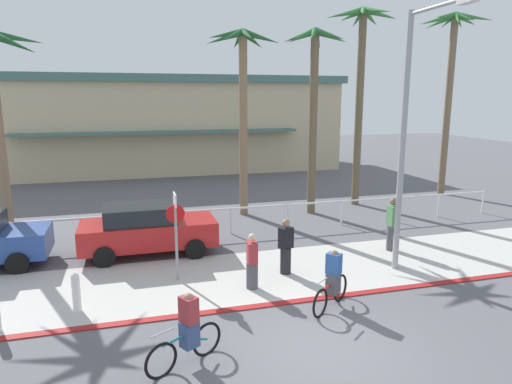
# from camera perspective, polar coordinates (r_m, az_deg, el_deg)

# --- Properties ---
(ground_plane) EXTENTS (80.00, 80.00, 0.00)m
(ground_plane) POSITION_cam_1_polar(r_m,az_deg,el_deg) (19.10, -4.14, -3.96)
(ground_plane) COLOR #5B5B60
(sidewalk_strip) EXTENTS (44.00, 4.00, 0.02)m
(sidewalk_strip) POSITION_cam_1_polar(r_m,az_deg,el_deg) (13.76, 0.85, -10.23)
(sidewalk_strip) COLOR beige
(sidewalk_strip) RESTS_ON ground
(curb_paint) EXTENTS (44.00, 0.24, 0.03)m
(curb_paint) POSITION_cam_1_polar(r_m,az_deg,el_deg) (12.01, 3.66, -13.62)
(curb_paint) COLOR maroon
(curb_paint) RESTS_ON ground
(building_backdrop) EXTENTS (25.88, 10.46, 6.62)m
(building_backdrop) POSITION_cam_1_polar(r_m,az_deg,el_deg) (34.65, -12.38, 8.44)
(building_backdrop) COLOR beige
(building_backdrop) RESTS_ON ground
(rail_fence) EXTENTS (23.39, 0.08, 1.04)m
(rail_fence) POSITION_cam_1_polar(r_m,az_deg,el_deg) (17.47, -3.18, -2.59)
(rail_fence) COLOR white
(rail_fence) RESTS_ON ground
(stop_sign_bike_lane) EXTENTS (0.52, 0.56, 2.56)m
(stop_sign_bike_lane) POSITION_cam_1_polar(r_m,az_deg,el_deg) (13.00, -9.99, -3.97)
(stop_sign_bike_lane) COLOR gray
(stop_sign_bike_lane) RESTS_ON ground
(bollard_2) EXTENTS (0.20, 0.20, 1.00)m
(bollard_2) POSITION_cam_1_polar(r_m,az_deg,el_deg) (12.15, -21.54, -11.57)
(bollard_2) COLOR white
(bollard_2) RESTS_ON ground
(streetlight_curb) EXTENTS (0.24, 2.54, 7.50)m
(streetlight_curb) POSITION_cam_1_polar(r_m,az_deg,el_deg) (13.75, 18.49, 7.47)
(streetlight_curb) COLOR #9EA0A5
(streetlight_curb) RESTS_ON ground
(palm_tree_3) EXTENTS (2.86, 3.22, 7.98)m
(palm_tree_3) POSITION_cam_1_polar(r_m,az_deg,el_deg) (19.98, -1.69, 14.21)
(palm_tree_3) COLOR #846B4C
(palm_tree_3) RESTS_ON ground
(palm_tree_4) EXTENTS (2.80, 3.09, 8.06)m
(palm_tree_4) POSITION_cam_1_polar(r_m,az_deg,el_deg) (20.44, 7.26, 13.33)
(palm_tree_4) COLOR brown
(palm_tree_4) RESTS_ON ground
(palm_tree_5) EXTENTS (3.26, 3.48, 9.20)m
(palm_tree_5) POSITION_cam_1_polar(r_m,az_deg,el_deg) (22.55, 13.07, 16.01)
(palm_tree_5) COLOR brown
(palm_tree_5) RESTS_ON ground
(palm_tree_6) EXTENTS (3.30, 2.76, 9.41)m
(palm_tree_6) POSITION_cam_1_polar(r_m,az_deg,el_deg) (26.51, 23.19, 14.91)
(palm_tree_6) COLOR #756047
(palm_tree_6) RESTS_ON ground
(car_red_1) EXTENTS (4.40, 2.02, 1.69)m
(car_red_1) POSITION_cam_1_polar(r_m,az_deg,el_deg) (15.62, -13.46, -4.52)
(car_red_1) COLOR red
(car_red_1) RESTS_ON ground
(cyclist_red_0) EXTENTS (1.46, 1.18, 1.50)m
(cyclist_red_0) POSITION_cam_1_polar(r_m,az_deg,el_deg) (11.69, 9.52, -10.86)
(cyclist_red_0) COLOR black
(cyclist_red_0) RESTS_ON ground
(cyclist_teal_1) EXTENTS (1.61, 0.95, 1.50)m
(cyclist_teal_1) POSITION_cam_1_polar(r_m,az_deg,el_deg) (9.38, -8.56, -16.80)
(cyclist_teal_1) COLOR black
(cyclist_teal_1) RESTS_ON ground
(pedestrian_0) EXTENTS (0.35, 0.42, 1.57)m
(pedestrian_0) POSITION_cam_1_polar(r_m,az_deg,el_deg) (12.55, -0.49, -8.96)
(pedestrian_0) COLOR #4C4C51
(pedestrian_0) RESTS_ON ground
(pedestrian_1) EXTENTS (0.46, 0.41, 1.68)m
(pedestrian_1) POSITION_cam_1_polar(r_m,az_deg,el_deg) (13.58, 3.73, -7.10)
(pedestrian_1) COLOR #232326
(pedestrian_1) RESTS_ON ground
(pedestrian_2) EXTENTS (0.33, 0.41, 1.84)m
(pedestrian_2) POSITION_cam_1_polar(r_m,az_deg,el_deg) (16.22, 16.62, -4.13)
(pedestrian_2) COLOR #4C4C51
(pedestrian_2) RESTS_ON ground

